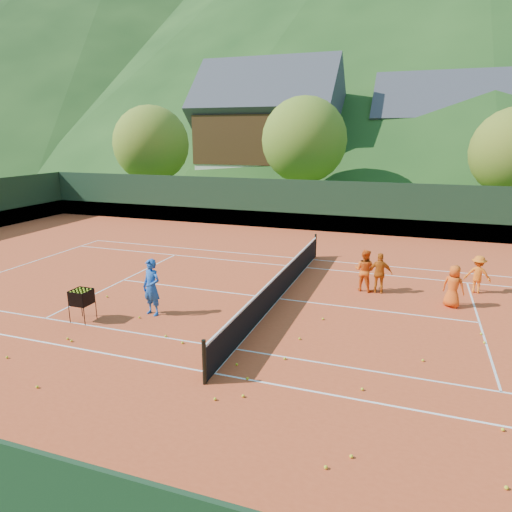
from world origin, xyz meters
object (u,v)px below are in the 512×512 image
(coach, at_px, (152,287))
(chalet_mid, at_px, (440,141))
(student_c, at_px, (453,286))
(ball_hopper, at_px, (81,298))
(chalet_left, at_px, (269,134))
(student_d, at_px, (478,274))
(student_a, at_px, (364,270))
(student_b, at_px, (380,273))
(tennis_net, at_px, (279,285))

(coach, bearing_deg, chalet_mid, 89.34)
(student_c, relative_size, ball_hopper, 1.43)
(chalet_left, bearing_deg, student_d, -58.44)
(coach, bearing_deg, student_c, 36.90)
(student_a, xyz_separation_m, chalet_mid, (3.31, 32.12, 4.20))
(chalet_left, height_order, chalet_mid, chalet_left)
(student_b, relative_size, chalet_left, 0.11)
(student_d, xyz_separation_m, chalet_mid, (-0.58, 31.00, 4.28))
(ball_hopper, bearing_deg, tennis_net, 36.90)
(chalet_mid, bearing_deg, chalet_left, -165.96)
(student_b, xyz_separation_m, student_d, (3.34, 1.21, -0.05))
(student_b, relative_size, student_c, 1.04)
(student_a, bearing_deg, student_d, -148.87)
(chalet_left, bearing_deg, tennis_net, -71.57)
(student_c, height_order, ball_hopper, student_c)
(student_b, xyz_separation_m, chalet_mid, (2.75, 32.21, 4.23))
(tennis_net, distance_m, ball_hopper, 6.43)
(student_d, bearing_deg, tennis_net, 32.03)
(student_d, relative_size, chalet_left, 0.10)
(coach, xyz_separation_m, chalet_left, (-6.61, 32.70, 4.72))
(student_d, bearing_deg, student_a, 23.55)
(coach, xyz_separation_m, student_b, (6.63, 4.50, -0.17))
(coach, relative_size, chalet_mid, 0.14)
(student_b, height_order, tennis_net, student_b)
(student_d, distance_m, ball_hopper, 13.59)
(student_a, xyz_separation_m, chalet_left, (-12.69, 28.12, 4.85))
(tennis_net, bearing_deg, student_c, 11.74)
(student_a, height_order, chalet_mid, chalet_mid)
(student_d, xyz_separation_m, chalet_left, (-16.58, 27.00, 4.94))
(student_d, xyz_separation_m, tennis_net, (-6.58, -3.00, -0.19))
(student_a, relative_size, student_c, 1.08)
(tennis_net, relative_size, chalet_left, 0.87)
(student_d, bearing_deg, student_c, 70.56)
(student_b, xyz_separation_m, tennis_net, (-3.25, -1.79, -0.24))
(student_c, bearing_deg, coach, 44.35)
(student_c, height_order, chalet_mid, chalet_mid)
(tennis_net, distance_m, chalet_mid, 34.81)
(student_b, height_order, student_c, student_b)
(student_a, distance_m, chalet_left, 31.23)
(tennis_net, bearing_deg, student_a, 34.96)
(coach, height_order, student_b, coach)
(chalet_mid, bearing_deg, ball_hopper, -106.40)
(coach, xyz_separation_m, ball_hopper, (-1.75, -1.16, -0.16))
(coach, relative_size, student_a, 1.18)
(student_b, distance_m, tennis_net, 3.72)
(student_a, xyz_separation_m, ball_hopper, (-7.83, -5.74, -0.03))
(student_b, bearing_deg, ball_hopper, 29.92)
(ball_hopper, bearing_deg, chalet_left, 98.17)
(student_d, distance_m, tennis_net, 7.24)
(ball_hopper, height_order, chalet_left, chalet_left)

